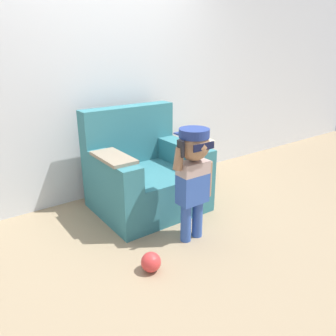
{
  "coord_description": "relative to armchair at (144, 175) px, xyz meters",
  "views": [
    {
      "loc": [
        -1.53,
        -2.47,
        1.59
      ],
      "look_at": [
        0.12,
        -0.2,
        0.55
      ],
      "focal_mm": 35.0,
      "sensor_mm": 36.0,
      "label": 1
    }
  ],
  "objects": [
    {
      "name": "person_child",
      "position": [
        -0.0,
        -0.77,
        0.31
      ],
      "size": [
        0.41,
        0.3,
        0.99
      ],
      "color": "#3356AD",
      "rests_on": "ground_plane"
    },
    {
      "name": "toy_ball",
      "position": [
        -0.54,
        -0.95,
        -0.27
      ],
      "size": [
        0.15,
        0.15,
        0.15
      ],
      "color": "#D13838",
      "rests_on": "ground_plane"
    },
    {
      "name": "side_table",
      "position": [
        0.84,
        0.16,
        -0.02
      ],
      "size": [
        0.43,
        0.43,
        0.54
      ],
      "color": "beige",
      "rests_on": "ground_plane"
    },
    {
      "name": "wall_back",
      "position": [
        -0.12,
        0.58,
        0.95
      ],
      "size": [
        10.0,
        0.05,
        2.6
      ],
      "color": "silver",
      "rests_on": "ground_plane"
    },
    {
      "name": "armchair",
      "position": [
        0.0,
        0.0,
        0.0
      ],
      "size": [
        1.05,
        0.9,
        1.02
      ],
      "color": "teal",
      "rests_on": "ground_plane"
    },
    {
      "name": "ground_plane",
      "position": [
        -0.12,
        -0.22,
        -0.35
      ],
      "size": [
        10.0,
        10.0,
        0.0
      ],
      "primitive_type": "plane",
      "color": "#998466"
    }
  ]
}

